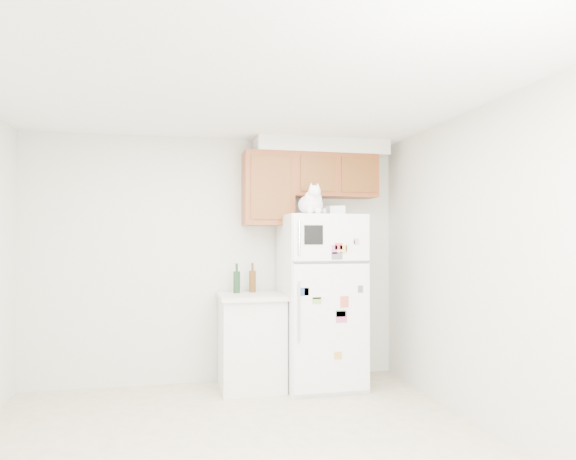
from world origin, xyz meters
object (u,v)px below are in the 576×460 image
object	(u,v)px
refrigerator	(321,300)
bottle_green	(237,278)
base_counter	(251,341)
storage_box_back	(334,211)
cat	(312,203)
storage_box_front	(338,211)
bottle_amber	(252,277)

from	to	relation	value
refrigerator	bottle_green	distance (m)	0.87
base_counter	storage_box_back	bearing A→B (deg)	6.23
cat	storage_box_front	distance (m)	0.31
refrigerator	base_counter	bearing A→B (deg)	173.91
cat	bottle_amber	xyz separation A→B (m)	(-0.51, 0.41, -0.74)
cat	bottle_amber	size ratio (longest dim) A/B	1.42
storage_box_front	storage_box_back	bearing A→B (deg)	103.55
refrigerator	cat	distance (m)	0.98
base_counter	refrigerator	bearing A→B (deg)	-6.09
bottle_green	bottle_amber	xyz separation A→B (m)	(0.17, 0.04, 0.00)
refrigerator	storage_box_front	world-z (taller)	storage_box_front
cat	storage_box_back	world-z (taller)	cat
storage_box_back	bottle_amber	xyz separation A→B (m)	(-0.84, 0.08, -0.68)
base_counter	storage_box_back	size ratio (longest dim) A/B	5.11
storage_box_front	base_counter	bearing A→B (deg)	-168.60
storage_box_front	bottle_amber	xyz separation A→B (m)	(-0.81, 0.33, -0.68)
bottle_green	bottle_amber	distance (m)	0.17
base_counter	bottle_green	xyz separation A→B (m)	(-0.13, 0.14, 0.61)
bottle_green	bottle_amber	size ratio (longest dim) A/B	0.99
cat	storage_box_back	distance (m)	0.47
refrigerator	storage_box_front	xyz separation A→B (m)	(0.16, -0.07, 0.89)
storage_box_front	refrigerator	bearing A→B (deg)	176.53
cat	storage_box_front	world-z (taller)	cat
bottle_amber	storage_box_back	bearing A→B (deg)	-5.67
cat	bottle_green	world-z (taller)	cat
storage_box_front	bottle_amber	world-z (taller)	storage_box_front
base_counter	storage_box_front	bearing A→B (deg)	-9.75
storage_box_back	storage_box_front	size ratio (longest dim) A/B	1.20
refrigerator	storage_box_back	distance (m)	0.93
refrigerator	bottle_amber	bearing A→B (deg)	158.79
base_counter	cat	xyz separation A→B (m)	(0.55, -0.23, 1.35)
bottle_amber	storage_box_front	bearing A→B (deg)	-21.89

